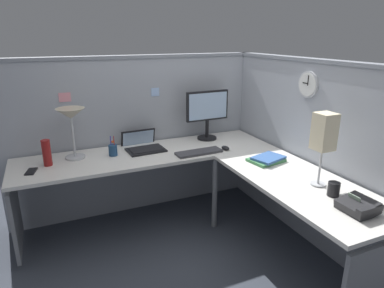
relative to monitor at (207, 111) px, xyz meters
name	(u,v)px	position (x,y,z in m)	size (l,w,h in m)	color
ground_plane	(206,238)	(-0.31, -0.64, -1.02)	(6.80, 6.80, 0.00)	#383D47
cubicle_wall_back	(138,135)	(-0.67, 0.23, -0.23)	(2.57, 0.12, 1.58)	#999EA8
cubicle_wall_right	(311,152)	(0.56, -0.90, -0.23)	(0.12, 2.37, 1.58)	#999EA8
desk	(194,179)	(-0.45, -0.69, -0.39)	(2.35, 2.15, 0.73)	silver
monitor	(207,111)	(0.00, 0.00, 0.00)	(0.46, 0.20, 0.50)	black
laptop	(142,145)	(-0.70, -0.02, -0.27)	(0.36, 0.40, 0.22)	black
keyboard	(199,152)	(-0.27, -0.38, -0.28)	(0.43, 0.14, 0.02)	#38383D
computer_mouse	(225,148)	(0.01, -0.38, -0.28)	(0.06, 0.10, 0.03)	black
desk_lamp_dome	(71,118)	(-1.31, -0.05, 0.07)	(0.24, 0.24, 0.44)	#B7BABF
pen_cup	(113,150)	(-1.00, -0.12, -0.24)	(0.08, 0.08, 0.18)	navy
cell_phone	(31,171)	(-1.67, -0.24, -0.29)	(0.07, 0.14, 0.01)	black
thermos_flask	(47,153)	(-1.54, -0.14, -0.18)	(0.07, 0.07, 0.22)	maroon
office_phone	(359,207)	(0.17, -1.75, -0.26)	(0.19, 0.21, 0.11)	#232326
book_stack	(267,159)	(0.18, -0.80, -0.27)	(0.32, 0.27, 0.04)	#3F7F4C
desk_lamp_paper	(324,134)	(0.23, -1.34, 0.09)	(0.13, 0.13, 0.53)	#B7BABF
coffee_mug	(334,189)	(0.20, -1.52, -0.25)	(0.08, 0.08, 0.10)	black
wall_clock	(309,84)	(0.51, -0.85, 0.35)	(0.04, 0.22, 0.22)	#B7BABF
pinned_note_leftmost	(155,92)	(-0.49, 0.18, 0.20)	(0.08, 0.00, 0.08)	#99B7E5
pinned_note_middle	(65,97)	(-1.33, 0.18, 0.21)	(0.10, 0.00, 0.08)	pink
pinned_note_rightmost	(197,102)	(-0.04, 0.18, 0.06)	(0.07, 0.00, 0.07)	#EAD84C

